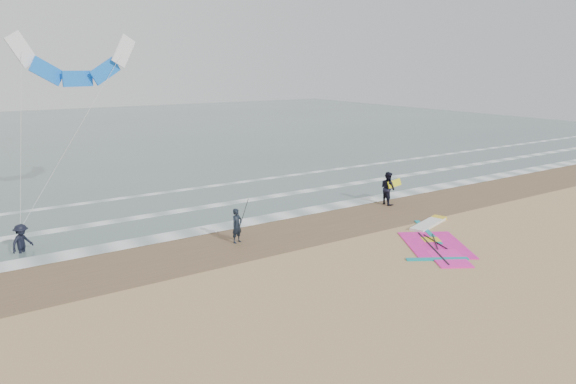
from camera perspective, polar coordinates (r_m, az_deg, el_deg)
ground at (r=20.90m, az=11.65°, el=-8.01°), size 120.00×120.00×0.00m
sea_water at (r=63.63m, az=-20.34°, el=6.07°), size 120.00×80.00×0.02m
wet_sand_band at (r=25.22m, az=2.06°, el=-3.88°), size 120.00×5.00×0.01m
foam_waterline at (r=28.81m, az=-3.02°, el=-1.57°), size 120.00×9.15×0.02m
windsurf_rig at (r=24.34m, az=15.99°, el=-5.01°), size 5.99×5.67×0.14m
person_standing at (r=22.89m, az=-5.69°, el=-3.75°), size 0.66×0.55×1.57m
person_walking at (r=29.57m, az=11.03°, el=0.42°), size 0.76×0.95×1.89m
person_wading at (r=24.23m, az=-27.54°, el=-4.24°), size 1.19×1.13×1.62m
held_pole at (r=22.92m, az=-5.05°, el=-2.76°), size 0.17×0.86×1.82m
carried_kiteboard at (r=29.72m, az=11.74°, el=0.95°), size 1.30×0.51×0.39m
surf_kite at (r=27.87m, az=-22.49°, el=12.93°), size 6.72×4.47×8.22m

